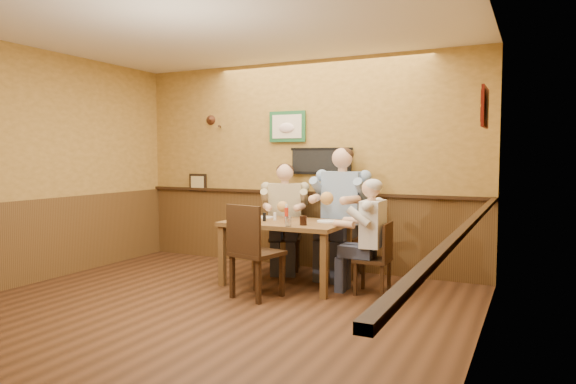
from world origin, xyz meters
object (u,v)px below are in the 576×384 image
at_px(dining_table, 286,229).
at_px(diner_white_elder, 373,243).
at_px(pepper_shaker, 264,217).
at_px(water_glass_mid, 288,221).
at_px(cola_tumbler, 303,221).
at_px(diner_blue_polo, 343,218).
at_px(chair_near_side, 257,251).
at_px(chair_back_left, 285,237).
at_px(diner_tan_shirt, 285,222).
at_px(salt_shaker, 275,216).
at_px(chair_back_right, 343,236).
at_px(water_glass_left, 240,216).
at_px(chair_right_end, 373,258).
at_px(hot_sauce_bottle, 286,214).

bearing_deg(dining_table, diner_white_elder, 1.54).
xyz_separation_m(dining_table, pepper_shaker, (-0.23, -0.10, 0.14)).
relative_size(water_glass_mid, cola_tumbler, 1.04).
bearing_deg(diner_blue_polo, cola_tumbler, -94.99).
relative_size(chair_near_side, cola_tumbler, 9.74).
relative_size(chair_back_left, diner_tan_shirt, 0.70).
bearing_deg(chair_back_left, pepper_shaker, -103.73).
height_order(salt_shaker, pepper_shaker, pepper_shaker).
bearing_deg(diner_tan_shirt, chair_back_right, -19.72).
xyz_separation_m(diner_tan_shirt, water_glass_left, (-0.13, -0.94, 0.18)).
distance_m(chair_right_end, diner_tan_shirt, 1.56).
xyz_separation_m(chair_near_side, salt_shaker, (-0.13, 0.66, 0.29)).
bearing_deg(diner_blue_polo, chair_right_end, -46.47).
bearing_deg(chair_near_side, diner_blue_polo, -96.46).
distance_m(chair_right_end, water_glass_left, 1.61).
bearing_deg(chair_back_right, diner_white_elder, -46.47).
distance_m(diner_blue_polo, cola_tumbler, 0.95).
bearing_deg(hot_sauce_bottle, salt_shaker, 162.43).
relative_size(chair_back_right, hot_sauce_bottle, 5.46).
xyz_separation_m(dining_table, diner_blue_polo, (0.45, 0.71, 0.07)).
bearing_deg(water_glass_mid, diner_white_elder, 25.79).
xyz_separation_m(chair_right_end, cola_tumbler, (-0.72, -0.25, 0.40)).
relative_size(chair_back_left, water_glass_left, 7.17).
bearing_deg(salt_shaker, cola_tumbler, -27.00).
distance_m(dining_table, chair_back_right, 0.86).
bearing_deg(chair_back_left, hot_sauce_bottle, -84.64).
bearing_deg(hot_sauce_bottle, pepper_shaker, -165.49).
bearing_deg(pepper_shaker, chair_right_end, 5.87).
bearing_deg(water_glass_mid, chair_back_left, 117.96).
height_order(chair_back_right, pepper_shaker, chair_back_right).
xyz_separation_m(cola_tumbler, salt_shaker, (-0.48, 0.25, -0.01)).
relative_size(diner_white_elder, cola_tumbler, 10.98).
bearing_deg(cola_tumbler, pepper_shaker, 167.72).
height_order(diner_white_elder, cola_tumbler, diner_white_elder).
xyz_separation_m(chair_right_end, diner_tan_shirt, (-1.40, 0.65, 0.24)).
distance_m(chair_back_right, diner_tan_shirt, 0.81).
bearing_deg(cola_tumbler, diner_blue_polo, 82.46).
height_order(chair_near_side, salt_shaker, chair_near_side).
height_order(diner_white_elder, salt_shaker, diner_white_elder).
height_order(chair_near_side, pepper_shaker, chair_near_side).
distance_m(chair_right_end, chair_near_side, 1.27).
bearing_deg(dining_table, cola_tumbler, -34.75).
height_order(dining_table, diner_tan_shirt, diner_tan_shirt).
xyz_separation_m(chair_back_left, hot_sauce_bottle, (0.37, -0.72, 0.40)).
bearing_deg(hot_sauce_bottle, diner_tan_shirt, 117.49).
height_order(chair_back_right, diner_tan_shirt, diner_tan_shirt).
bearing_deg(chair_back_left, water_glass_mid, -84.17).
bearing_deg(water_glass_left, dining_table, 27.99).
height_order(dining_table, cola_tumbler, cola_tumbler).
height_order(chair_back_left, hot_sauce_bottle, hot_sauce_bottle).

